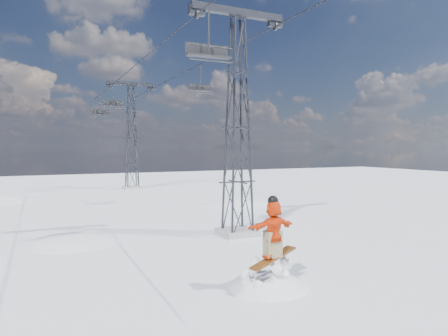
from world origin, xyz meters
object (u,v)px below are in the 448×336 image
at_px(lift_tower_near, 238,128).
at_px(lift_chair_near, 208,52).
at_px(lift_tower_far, 132,138).
at_px(snowboarder_jump, 268,335).

xyz_separation_m(lift_tower_near, lift_chair_near, (-2.20, -1.39, 3.33)).
relative_size(lift_tower_far, snowboarder_jump, 1.64).
distance_m(snowboarder_jump, lift_chair_near, 11.92).
relative_size(lift_tower_near, lift_tower_far, 1.00).
bearing_deg(lift_tower_near, lift_tower_far, 90.00).
height_order(lift_tower_far, lift_chair_near, lift_tower_far).
height_order(lift_tower_near, lift_chair_near, lift_tower_near).
distance_m(lift_tower_near, lift_tower_far, 25.00).
bearing_deg(lift_chair_near, lift_tower_far, 85.23).
xyz_separation_m(lift_tower_near, lift_tower_far, (0.00, 25.00, 0.00)).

